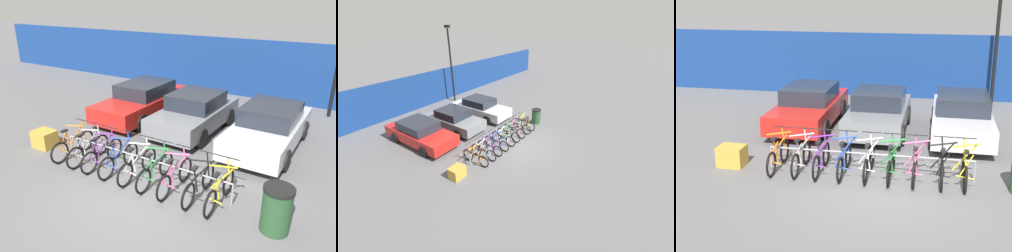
{
  "view_description": "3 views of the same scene",
  "coord_description": "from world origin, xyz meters",
  "views": [
    {
      "loc": [
        4.27,
        -5.58,
        4.54
      ],
      "look_at": [
        -0.64,
        2.36,
        0.84
      ],
      "focal_mm": 35.0,
      "sensor_mm": 36.0,
      "label": 1
    },
    {
      "loc": [
        -9.81,
        -6.21,
        6.91
      ],
      "look_at": [
        0.16,
        0.75,
        0.87
      ],
      "focal_mm": 24.0,
      "sensor_mm": 36.0,
      "label": 2
    },
    {
      "loc": [
        1.16,
        -10.41,
        4.69
      ],
      "look_at": [
        -1.24,
        1.19,
        1.1
      ],
      "focal_mm": 50.0,
      "sensor_mm": 36.0,
      "label": 3
    }
  ],
  "objects": [
    {
      "name": "bicycle_blue",
      "position": [
        -1.1,
        0.53,
        0.38
      ],
      "size": [
        0.68,
        1.71,
        1.05
      ],
      "rotation": [
        0.0,
        0.0,
        -0.04
      ],
      "color": "black",
      "rests_on": "ground"
    },
    {
      "name": "bicycle_orange",
      "position": [
        -2.87,
        0.53,
        0.38
      ],
      "size": [
        0.68,
        1.71,
        1.05
      ],
      "rotation": [
        0.0,
        0.0,
        -0.02
      ],
      "color": "black",
      "rests_on": "ground"
    },
    {
      "name": "car_grey",
      "position": [
        -0.72,
        4.3,
        0.69
      ],
      "size": [
        1.91,
        4.01,
        1.4
      ],
      "color": "slate",
      "rests_on": "ground"
    },
    {
      "name": "bicycle_yellow",
      "position": [
        1.9,
        0.53,
        0.38
      ],
      "size": [
        0.68,
        1.71,
        1.05
      ],
      "rotation": [
        0.0,
        0.0,
        0.07
      ],
      "color": "black",
      "rests_on": "ground"
    },
    {
      "name": "hoarding_wall",
      "position": [
        0.0,
        9.5,
        1.36
      ],
      "size": [
        36.0,
        0.16,
        2.72
      ],
      "primitive_type": "cube",
      "color": "navy",
      "rests_on": "ground"
    },
    {
      "name": "car_silver",
      "position": [
        1.93,
        4.28,
        0.69
      ],
      "size": [
        1.91,
        4.43,
        1.4
      ],
      "color": "#B7B7BC",
      "rests_on": "ground"
    },
    {
      "name": "ground_plane",
      "position": [
        0.0,
        0.0,
        0.0
      ],
      "size": [
        120.0,
        120.0,
        0.0
      ],
      "primitive_type": "plane",
      "color": "#59595B"
    },
    {
      "name": "trash_bin",
      "position": [
        3.23,
        0.3,
        0.52
      ],
      "size": [
        0.63,
        0.63,
        1.03
      ],
      "color": "#234728",
      "rests_on": "ground"
    },
    {
      "name": "bike_rack",
      "position": [
        -0.49,
        0.68,
        0.5
      ],
      "size": [
        5.31,
        0.04,
        0.57
      ],
      "color": "gray",
      "rests_on": "ground"
    },
    {
      "name": "bicycle_white",
      "position": [
        -0.46,
        0.53,
        0.38
      ],
      "size": [
        0.68,
        1.71,
        1.05
      ],
      "rotation": [
        0.0,
        0.0,
        -0.01
      ],
      "color": "black",
      "rests_on": "ground"
    },
    {
      "name": "bicycle_black",
      "position": [
        1.36,
        0.53,
        0.38
      ],
      "size": [
        0.68,
        1.71,
        1.05
      ],
      "rotation": [
        0.0,
        0.0,
        0.02
      ],
      "color": "black",
      "rests_on": "ground"
    },
    {
      "name": "car_red",
      "position": [
        -3.14,
        4.58,
        0.69
      ],
      "size": [
        1.91,
        4.59,
        1.4
      ],
      "color": "red",
      "rests_on": "ground"
    },
    {
      "name": "bicycle_silver",
      "position": [
        -2.24,
        0.53,
        0.38
      ],
      "size": [
        0.68,
        1.71,
        1.05
      ],
      "rotation": [
        0.0,
        0.0,
        -0.02
      ],
      "color": "black",
      "rests_on": "ground"
    },
    {
      "name": "bicycle_purple",
      "position": [
        -1.7,
        0.53,
        0.38
      ],
      "size": [
        0.68,
        1.71,
        1.05
      ],
      "rotation": [
        0.0,
        0.0,
        0.03
      ],
      "color": "black",
      "rests_on": "ground"
    },
    {
      "name": "bicycle_pink",
      "position": [
        0.7,
        0.53,
        0.38
      ],
      "size": [
        0.68,
        1.71,
        1.05
      ],
      "rotation": [
        0.0,
        0.0,
        0.0
      ],
      "color": "black",
      "rests_on": "ground"
    },
    {
      "name": "bicycle_green",
      "position": [
        0.11,
        0.53,
        0.38
      ],
      "size": [
        0.68,
        1.71,
        1.05
      ],
      "rotation": [
        0.0,
        0.0,
        -0.02
      ],
      "color": "black",
      "rests_on": "ground"
    },
    {
      "name": "cargo_crate",
      "position": [
        -4.18,
        0.52,
        0.28
      ],
      "size": [
        0.7,
        0.56,
        0.55
      ],
      "primitive_type": "cube",
      "color": "#B28C33",
      "rests_on": "ground"
    }
  ]
}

